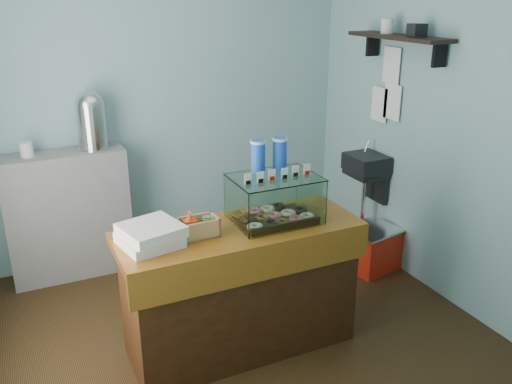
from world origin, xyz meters
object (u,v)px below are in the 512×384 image
coffee_urn (91,119)px  red_cooler (373,249)px  display_case (273,195)px  counter (241,288)px

coffee_urn → red_cooler: bearing=-26.2°
display_case → red_cooler: 1.60m
counter → display_case: 0.67m
coffee_urn → display_case: bearing=-59.6°
counter → red_cooler: size_ratio=3.23×
counter → red_cooler: counter is taller
display_case → coffee_urn: 1.79m
display_case → coffee_urn: coffee_urn is taller
counter → display_case: (0.26, 0.05, 0.61)m
counter → coffee_urn: size_ratio=3.29×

